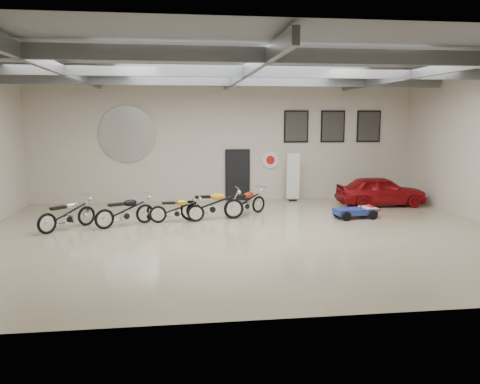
{
  "coord_description": "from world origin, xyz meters",
  "views": [
    {
      "loc": [
        -1.87,
        -13.5,
        3.43
      ],
      "look_at": [
        0.0,
        1.2,
        1.1
      ],
      "focal_mm": 35.0,
      "sensor_mm": 36.0,
      "label": 1
    }
  ],
  "objects": [
    {
      "name": "motorcycle_yellow",
      "position": [
        -0.83,
        2.21,
        0.56
      ],
      "size": [
        2.19,
        0.81,
        1.12
      ],
      "primitive_type": null,
      "rotation": [
        0.0,
        0.0,
        0.07
      ],
      "color": "silver",
      "rests_on": "floor"
    },
    {
      "name": "ceiling_beams",
      "position": [
        0.0,
        0.0,
        4.75
      ],
      "size": [
        15.8,
        11.8,
        0.32
      ],
      "primitive_type": null,
      "color": "slate",
      "rests_on": "ceiling"
    },
    {
      "name": "oil_sign",
      "position": [
        1.9,
        5.95,
        1.7
      ],
      "size": [
        0.72,
        0.1,
        0.72
      ],
      "primitive_type": null,
      "color": "white",
      "rests_on": "back_wall"
    },
    {
      "name": "door",
      "position": [
        0.5,
        5.95,
        1.05
      ],
      "size": [
        0.92,
        0.08,
        2.1
      ],
      "primitive_type": "cube",
      "color": "black",
      "rests_on": "back_wall"
    },
    {
      "name": "back_wall",
      "position": [
        0.0,
        6.0,
        2.5
      ],
      "size": [
        16.0,
        0.02,
        5.0
      ],
      "primitive_type": "cube",
      "color": "beige",
      "rests_on": "floor"
    },
    {
      "name": "go_kart",
      "position": [
        4.26,
        1.83,
        0.32
      ],
      "size": [
        1.88,
        1.04,
        0.65
      ],
      "primitive_type": null,
      "rotation": [
        0.0,
        0.0,
        0.13
      ],
      "color": "navy",
      "rests_on": "floor"
    },
    {
      "name": "logo_plaque",
      "position": [
        -4.0,
        5.95,
        2.8
      ],
      "size": [
        2.3,
        0.06,
        1.16
      ],
      "primitive_type": null,
      "color": "silver",
      "rests_on": "back_wall"
    },
    {
      "name": "motorcycle_black",
      "position": [
        -3.68,
        1.58,
        0.52
      ],
      "size": [
        2.02,
        1.54,
        1.03
      ],
      "primitive_type": null,
      "rotation": [
        0.0,
        0.0,
        0.54
      ],
      "color": "silver",
      "rests_on": "floor"
    },
    {
      "name": "vintage_car",
      "position": [
        6.0,
        4.0,
        0.59
      ],
      "size": [
        1.51,
        3.52,
        1.19
      ],
      "primitive_type": "imported",
      "rotation": [
        0.0,
        0.0,
        1.54
      ],
      "color": "maroon",
      "rests_on": "floor"
    },
    {
      "name": "poster_mid",
      "position": [
        4.6,
        5.96,
        3.1
      ],
      "size": [
        1.05,
        0.08,
        1.35
      ],
      "primitive_type": null,
      "color": "black",
      "rests_on": "back_wall"
    },
    {
      "name": "poster_right",
      "position": [
        6.2,
        5.96,
        3.1
      ],
      "size": [
        1.05,
        0.08,
        1.35
      ],
      "primitive_type": null,
      "color": "black",
      "rests_on": "back_wall"
    },
    {
      "name": "poster_left",
      "position": [
        3.0,
        5.96,
        3.1
      ],
      "size": [
        1.05,
        0.08,
        1.35
      ],
      "primitive_type": null,
      "color": "black",
      "rests_on": "back_wall"
    },
    {
      "name": "motorcycle_gold",
      "position": [
        -2.03,
        1.92,
        0.46
      ],
      "size": [
        1.8,
        0.59,
        0.93
      ],
      "primitive_type": null,
      "rotation": [
        0.0,
        0.0,
        0.02
      ],
      "color": "silver",
      "rests_on": "floor"
    },
    {
      "name": "floor",
      "position": [
        0.0,
        0.0,
        0.0
      ],
      "size": [
        16.0,
        12.0,
        0.01
      ],
      "primitive_type": "cube",
      "color": "tan",
      "rests_on": "ground"
    },
    {
      "name": "motorcycle_red",
      "position": [
        0.39,
        2.79,
        0.5
      ],
      "size": [
        1.91,
        1.61,
        1.0
      ],
      "primitive_type": null,
      "rotation": [
        0.0,
        0.0,
        0.63
      ],
      "color": "silver",
      "rests_on": "floor"
    },
    {
      "name": "motorcycle_silver",
      "position": [
        -5.41,
        1.3,
        0.52
      ],
      "size": [
        1.81,
        1.87,
        1.03
      ],
      "primitive_type": null,
      "rotation": [
        0.0,
        0.0,
        0.81
      ],
      "color": "silver",
      "rests_on": "floor"
    },
    {
      "name": "banner_stand",
      "position": [
        2.79,
        5.5,
        0.98
      ],
      "size": [
        0.55,
        0.27,
        1.96
      ],
      "primitive_type": null,
      "rotation": [
        0.0,
        0.0,
        -0.11
      ],
      "color": "white",
      "rests_on": "floor"
    },
    {
      "name": "ceiling",
      "position": [
        0.0,
        0.0,
        5.0
      ],
      "size": [
        16.0,
        12.0,
        0.01
      ],
      "primitive_type": "cube",
      "color": "slate",
      "rests_on": "back_wall"
    }
  ]
}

